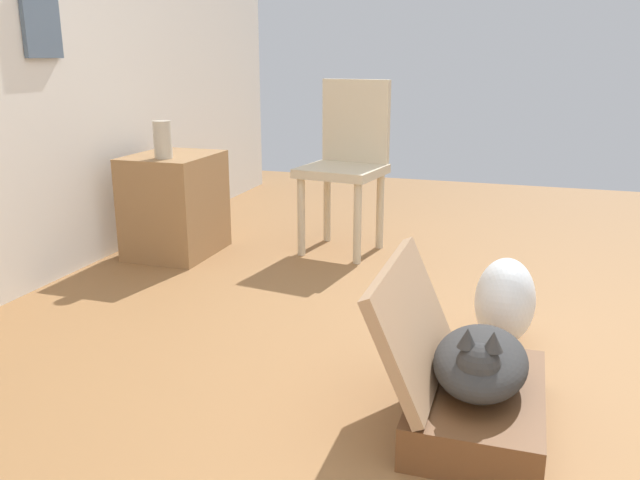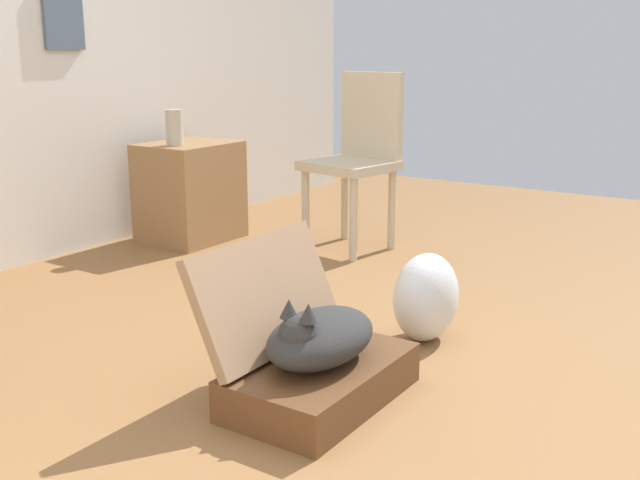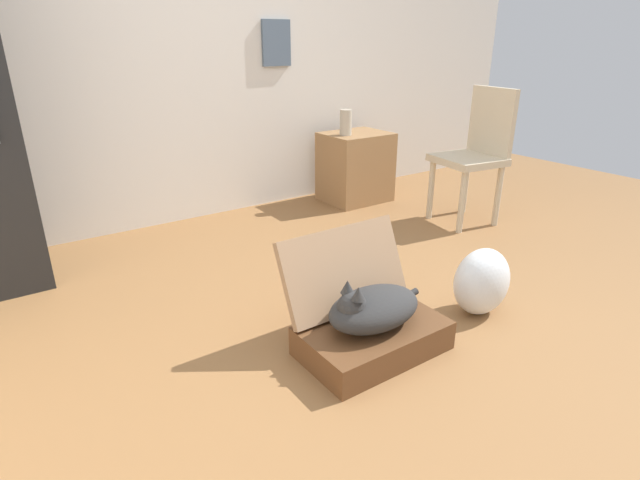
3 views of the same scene
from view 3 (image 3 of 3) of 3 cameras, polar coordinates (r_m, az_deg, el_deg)
The scene contains 9 objects.
ground_plane at distance 2.41m, azimuth 10.98°, elevation -10.85°, with size 7.68×7.68×0.00m, color olive.
wall_back at distance 3.93m, azimuth -13.28°, elevation 21.56°, with size 6.40×0.15×2.60m.
suitcase_base at distance 2.25m, azimuth 6.04°, elevation -11.06°, with size 0.63×0.39×0.13m, color brown.
suitcase_lid at distance 2.27m, azimuth 2.81°, elevation -3.38°, with size 0.63×0.39×0.04m, color #9B7756.
cat at distance 2.17m, azimuth 5.96°, elevation -7.72°, with size 0.52×0.28×0.24m.
plastic_bag_white at distance 2.62m, azimuth 17.95°, elevation -4.53°, with size 0.32×0.23×0.34m, color silver.
side_table at distance 4.27m, azimuth 4.05°, elevation 8.29°, with size 0.53×0.44×0.57m, color olive.
vase_tall at distance 4.09m, azimuth 2.95°, elevation 13.24°, with size 0.10×0.10×0.20m, color #B7AD99.
chair at distance 3.86m, azimuth 17.37°, elevation 9.67°, with size 0.48×0.49×0.98m.
Camera 3 is at (-1.51, -1.37, 1.29)m, focal length 28.06 mm.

